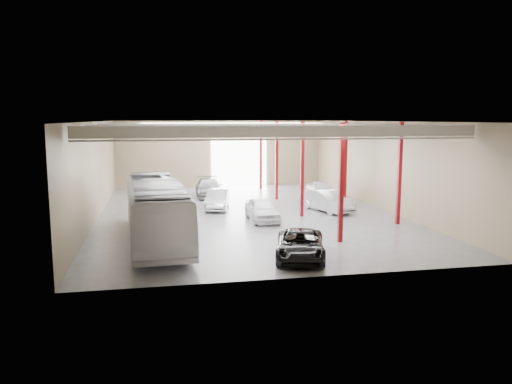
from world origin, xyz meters
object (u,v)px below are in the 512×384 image
object	(u,v)px
car_right_near	(327,201)
car_row_b	(217,199)
coach_bus	(156,211)
car_row_a	(262,209)
car_row_c	(209,187)
car_right_far	(322,189)
black_sedan	(300,245)

from	to	relation	value
car_right_near	car_row_b	bearing A→B (deg)	142.22
coach_bus	car_row_a	size ratio (longest dim) A/B	2.75
car_row_c	car_right_near	size ratio (longest dim) A/B	1.13
coach_bus	car_row_a	world-z (taller)	coach_bus
car_row_c	car_right_far	distance (m)	10.52
car_row_a	car_row_c	world-z (taller)	car_row_c
car_row_c	car_right_far	bearing A→B (deg)	-13.66
black_sedan	car_right_far	size ratio (longest dim) A/B	1.20
coach_bus	car_row_c	bearing A→B (deg)	70.12
black_sedan	car_row_a	distance (m)	10.00
car_right_far	car_row_c	bearing A→B (deg)	160.74
car_right_near	car_right_far	bearing A→B (deg)	54.52
car_row_a	car_row_c	xyz separation A→B (m)	(-2.58, 12.00, 0.02)
car_row_c	coach_bus	bearing A→B (deg)	-104.38
car_row_c	car_right_near	bearing A→B (deg)	-47.13
car_right_near	car_row_a	bearing A→B (deg)	-176.02
coach_bus	car_right_far	xyz separation A→B (m)	(14.96, 13.94, -1.09)
coach_bus	car_right_near	xyz separation A→B (m)	(13.10, 7.25, -0.99)
black_sedan	car_right_near	xyz separation A→B (m)	(5.79, 12.53, 0.11)
coach_bus	car_row_b	xyz separation A→B (m)	(4.82, 9.92, -1.05)
coach_bus	car_row_c	size ratio (longest dim) A/B	2.29
black_sedan	car_row_a	xyz separation A→B (m)	(0.08, 10.00, 0.08)
coach_bus	black_sedan	bearing A→B (deg)	-39.63
car_row_b	coach_bus	bearing A→B (deg)	-104.20
coach_bus	car_row_a	xyz separation A→B (m)	(7.39, 4.72, -1.02)
car_row_c	black_sedan	bearing A→B (deg)	-81.84
car_row_c	car_right_near	distance (m)	12.58
car_right_far	car_row_b	bearing A→B (deg)	-162.32
car_row_c	car_right_far	xyz separation A→B (m)	(10.15, -2.79, -0.09)
black_sedan	car_right_far	distance (m)	20.68
black_sedan	car_right_near	distance (m)	13.80
car_row_b	car_right_near	distance (m)	8.70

